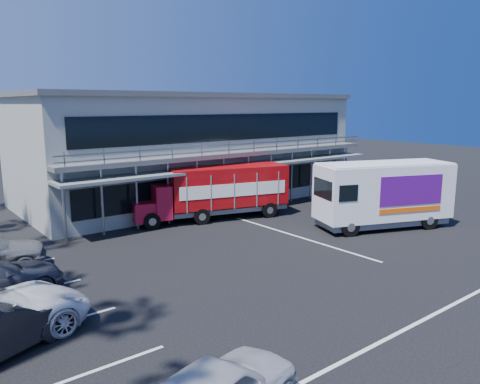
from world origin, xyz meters
TOP-DOWN VIEW (x-y plane):
  - ground at (0.00, 0.00)m, footprint 120.00×120.00m
  - building at (3.00, 14.94)m, footprint 22.40×12.00m
  - red_truck at (1.05, 8.67)m, footprint 9.29×4.41m
  - white_van at (6.90, 1.51)m, footprint 7.64×4.94m

SIDE VIEW (x-z plane):
  - ground at x=0.00m, z-range 0.00..0.00m
  - red_truck at x=1.05m, z-range 0.15..3.20m
  - white_van at x=6.90m, z-range 0.11..3.64m
  - building at x=3.00m, z-range 0.01..7.31m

